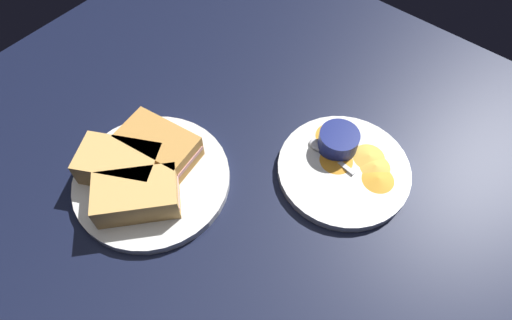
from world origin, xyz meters
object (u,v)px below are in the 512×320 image
at_px(plate_chips_companion, 343,170).
at_px(ramekin_light_gravy, 339,140).
at_px(spoon_by_gravy_ramekin, 323,149).
at_px(spoon_by_dark_ramekin, 149,178).
at_px(sandwich_half_extra, 137,195).
at_px(ramekin_dark_sauce, 129,200).
at_px(plate_sandwich_main, 152,180).
at_px(sandwich_half_near, 159,145).
at_px(sandwich_half_far, 120,163).

relative_size(plate_chips_companion, ramekin_light_gravy, 3.27).
bearing_deg(spoon_by_gravy_ramekin, spoon_by_dark_ramekin, -129.21).
xyz_separation_m(sandwich_half_extra, ramekin_dark_sauce, (-0.00, -0.01, -0.00)).
xyz_separation_m(plate_sandwich_main, ramekin_dark_sauce, (0.02, -0.06, 0.03)).
bearing_deg(sandwich_half_near, plate_sandwich_main, -63.73).
height_order(sandwich_half_far, ramekin_light_gravy, sandwich_half_far).
xyz_separation_m(plate_sandwich_main, sandwich_half_far, (-0.04, -0.02, 0.03)).
distance_m(sandwich_half_extra, spoon_by_gravy_ramekin, 0.32).
xyz_separation_m(spoon_by_dark_ramekin, spoon_by_gravy_ramekin, (0.19, 0.23, 0.00)).
relative_size(sandwich_half_extra, ramekin_dark_sauce, 2.20).
relative_size(sandwich_half_extra, spoon_by_dark_ramekin, 1.51).
bearing_deg(sandwich_half_far, sandwich_half_near, 71.27).
bearing_deg(ramekin_light_gravy, sandwich_half_near, -137.68).
xyz_separation_m(sandwich_half_near, plate_chips_companion, (0.26, 0.18, -0.03)).
height_order(ramekin_dark_sauce, spoon_by_gravy_ramekin, ramekin_dark_sauce).
relative_size(plate_sandwich_main, spoon_by_gravy_ramekin, 2.64).
distance_m(sandwich_half_far, sandwich_half_extra, 0.07).
bearing_deg(sandwich_half_extra, plate_sandwich_main, 116.27).
height_order(sandwich_half_near, ramekin_light_gravy, sandwich_half_near).
distance_m(sandwich_half_near, ramekin_dark_sauce, 0.11).
distance_m(sandwich_half_extra, spoon_by_dark_ramekin, 0.05).
bearing_deg(ramekin_light_gravy, plate_sandwich_main, -129.17).
relative_size(spoon_by_dark_ramekin, plate_chips_companion, 0.43).
bearing_deg(sandwich_half_far, spoon_by_dark_ramekin, 20.49).
bearing_deg(spoon_by_dark_ramekin, sandwich_half_extra, -60.97).
height_order(sandwich_half_extra, spoon_by_dark_ramekin, sandwich_half_extra).
bearing_deg(sandwich_half_extra, sandwich_half_near, 116.27).
bearing_deg(sandwich_half_far, ramekin_dark_sauce, -28.87).
bearing_deg(sandwich_half_near, plate_chips_companion, 34.35).
bearing_deg(plate_chips_companion, plate_sandwich_main, -136.94).
bearing_deg(plate_sandwich_main, ramekin_dark_sauce, -72.73).
xyz_separation_m(sandwich_half_far, plate_chips_companion, (0.28, 0.25, -0.03)).
xyz_separation_m(sandwich_half_near, spoon_by_gravy_ramekin, (0.21, 0.18, -0.02)).
distance_m(ramekin_dark_sauce, spoon_by_dark_ramekin, 0.06).
xyz_separation_m(sandwich_half_extra, ramekin_light_gravy, (0.18, 0.30, -0.00)).
distance_m(ramekin_dark_sauce, spoon_by_gravy_ramekin, 0.33).
bearing_deg(sandwich_half_far, plate_chips_companion, 40.85).
distance_m(sandwich_half_near, spoon_by_dark_ramekin, 0.06).
xyz_separation_m(sandwich_half_near, sandwich_half_extra, (0.04, -0.09, 0.00)).
height_order(sandwich_half_near, sandwich_half_far, same).
height_order(sandwich_half_far, plate_chips_companion, sandwich_half_far).
distance_m(sandwich_half_extra, ramekin_dark_sauce, 0.01).
relative_size(sandwich_half_far, ramekin_light_gravy, 2.17).
xyz_separation_m(plate_sandwich_main, spoon_by_dark_ramekin, (0.00, -0.01, 0.01)).
relative_size(spoon_by_dark_ramekin, ramekin_light_gravy, 1.41).
height_order(sandwich_half_far, sandwich_half_extra, same).
distance_m(plate_sandwich_main, ramekin_dark_sauce, 0.07).
height_order(ramekin_dark_sauce, ramekin_light_gravy, ramekin_dark_sauce).
distance_m(plate_sandwich_main, sandwich_half_far, 0.06).
relative_size(plate_sandwich_main, plate_chips_companion, 1.16).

